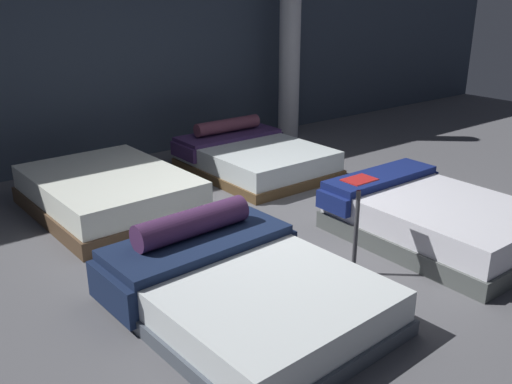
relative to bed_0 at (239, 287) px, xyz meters
name	(u,v)px	position (x,y,z in m)	size (l,w,h in m)	color
ground_plane	(280,236)	(1.18, 0.90, -0.22)	(18.00, 18.00, 0.02)	#5B5B60
showroom_back_wall	(118,40)	(1.18, 4.53, 1.54)	(18.00, 0.06, 3.50)	#333D4C
bed_0	(239,287)	(0.00, 0.00, 0.00)	(1.77, 2.16, 0.68)	#4C545F
bed_1	(434,219)	(2.36, -0.13, 0.02)	(1.54, 2.01, 0.53)	#505553
bed_2	(109,193)	(0.06, 2.63, 0.01)	(1.62, 2.13, 0.46)	brown
bed_3	(254,157)	(2.27, 2.78, 0.00)	(1.62, 2.00, 0.65)	brown
price_sign	(355,239)	(1.18, -0.14, 0.13)	(0.28, 0.24, 0.91)	#3F3F44
support_pillar	(290,33)	(3.98, 4.02, 1.54)	(0.35, 0.35, 3.50)	silver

